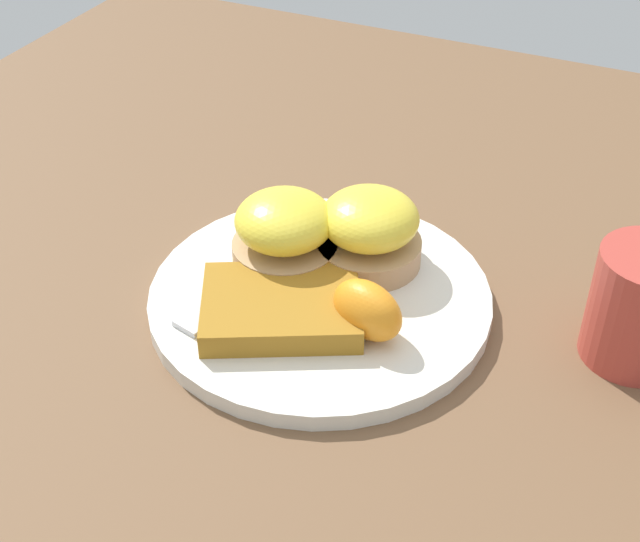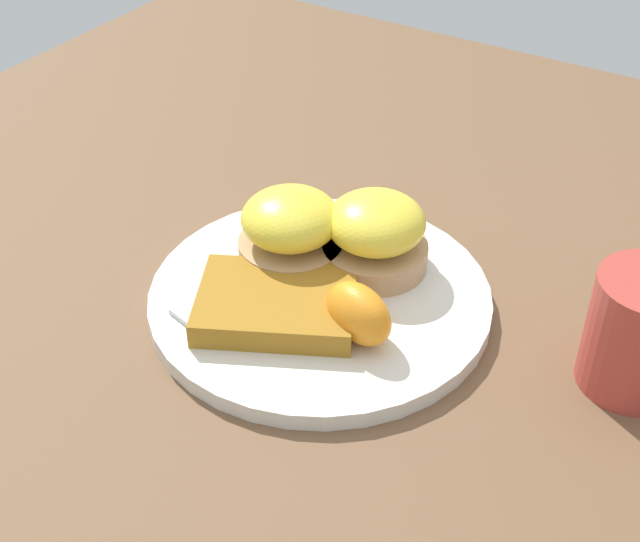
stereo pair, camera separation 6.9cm
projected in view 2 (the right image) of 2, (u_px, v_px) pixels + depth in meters
ground_plane at (320, 305)px, 0.71m from camera, size 1.10×1.10×0.00m
plate at (320, 298)px, 0.71m from camera, size 0.27×0.27×0.01m
sandwich_benedict_left at (375, 234)px, 0.71m from camera, size 0.09×0.09×0.06m
sandwich_benedict_right at (291, 230)px, 0.71m from camera, size 0.09×0.09×0.06m
hashbrown_patty at (276, 304)px, 0.67m from camera, size 0.15×0.13×0.02m
orange_wedge at (359, 313)px, 0.65m from camera, size 0.07×0.05×0.04m
fork at (262, 272)px, 0.72m from camera, size 0.06×0.19×0.00m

